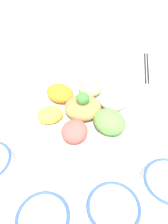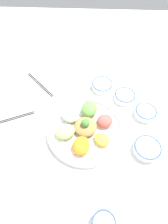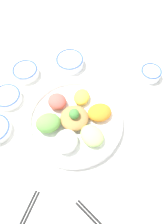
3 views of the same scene
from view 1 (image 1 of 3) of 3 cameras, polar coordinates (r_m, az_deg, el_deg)
name	(u,v)px [view 1 (image 1 of 3)]	position (r m, az deg, el deg)	size (l,w,h in m)	color
ground_plane	(75,112)	(0.67, -2.26, 0.01)	(2.40, 2.40, 0.00)	white
salad_platter	(84,111)	(0.64, 0.02, 0.31)	(0.36, 0.36, 0.09)	white
sauce_bowl_red	(44,220)	(0.48, -10.50, -26.04)	(0.11, 0.11, 0.04)	white
sauce_bowl_dark	(168,183)	(0.54, 21.20, -17.01)	(0.12, 0.12, 0.04)	white
rice_bowl_plain	(113,209)	(0.48, 7.57, -23.91)	(0.11, 0.11, 0.04)	white
chopsticks_pair_near	(147,67)	(0.90, 16.05, 11.31)	(0.10, 0.21, 0.01)	black
serving_spoon_extra	(82,63)	(0.89, -0.41, 12.80)	(0.10, 0.13, 0.01)	white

